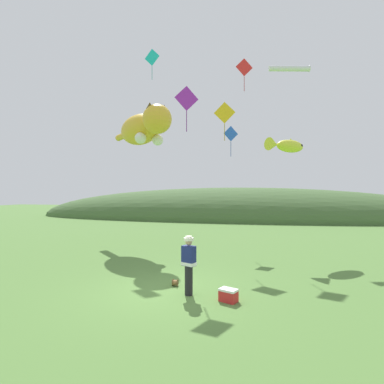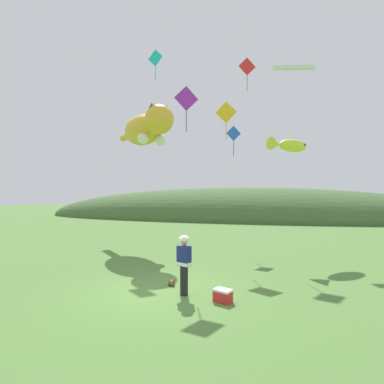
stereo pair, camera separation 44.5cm
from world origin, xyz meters
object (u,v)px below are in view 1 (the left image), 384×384
at_px(festival_attendant, 189,263).
at_px(kite_spool, 175,283).
at_px(kite_giant_cat, 143,129).
at_px(kite_diamond_teal, 152,58).
at_px(kite_diamond_red, 244,68).
at_px(kite_fish_windsock, 286,146).
at_px(kite_tube_streamer, 290,69).
at_px(picnic_cooler, 228,295).
at_px(kite_diamond_blue, 231,134).
at_px(kite_diamond_violet, 187,99).
at_px(kite_diamond_gold, 225,113).

xyz_separation_m(festival_attendant, kite_spool, (-0.63, 0.74, -0.84)).
distance_m(kite_giant_cat, kite_diamond_teal, 4.91).
height_order(kite_diamond_teal, kite_diamond_red, kite_diamond_teal).
height_order(kite_giant_cat, kite_fish_windsock, kite_giant_cat).
xyz_separation_m(kite_fish_windsock, kite_tube_streamer, (0.57, 4.06, 5.69)).
relative_size(picnic_cooler, kite_diamond_red, 0.29).
bearing_deg(picnic_cooler, kite_spool, 150.94).
bearing_deg(kite_giant_cat, kite_diamond_red, 10.07).
bearing_deg(kite_spool, kite_diamond_blue, 82.49).
height_order(kite_diamond_teal, kite_diamond_violet, kite_diamond_teal).
height_order(kite_fish_windsock, kite_diamond_gold, kite_diamond_gold).
relative_size(kite_diamond_violet, kite_diamond_red, 1.00).
xyz_separation_m(kite_diamond_teal, kite_diamond_gold, (4.94, -2.63, -4.54)).
xyz_separation_m(kite_spool, kite_diamond_blue, (1.09, 8.26, 6.45)).
distance_m(picnic_cooler, kite_fish_windsock, 9.93).
distance_m(kite_fish_windsock, kite_diamond_violet, 6.19).
distance_m(kite_fish_windsock, kite_diamond_teal, 10.32).
distance_m(festival_attendant, kite_giant_cat, 11.27).
bearing_deg(kite_giant_cat, kite_diamond_gold, -16.66).
xyz_separation_m(kite_fish_windsock, kite_diamond_gold, (-3.16, -1.01, 1.65)).
xyz_separation_m(kite_fish_windsock, kite_diamond_violet, (-4.47, -4.00, 1.55)).
height_order(kite_spool, kite_diamond_red, kite_diamond_red).
height_order(kite_tube_streamer, kite_diamond_teal, kite_diamond_teal).
relative_size(kite_diamond_teal, kite_diamond_red, 1.01).
xyz_separation_m(picnic_cooler, kite_diamond_gold, (-0.88, 7.02, 7.04)).
distance_m(kite_diamond_gold, kite_diamond_violet, 3.26).
bearing_deg(kite_giant_cat, picnic_cooler, -55.01).
bearing_deg(picnic_cooler, kite_diamond_blue, 94.70).
bearing_deg(kite_diamond_blue, festival_attendant, -92.91).
height_order(kite_fish_windsock, kite_diamond_teal, kite_diamond_teal).
bearing_deg(kite_diamond_red, picnic_cooler, -90.04).
distance_m(picnic_cooler, kite_diamond_teal, 16.16).
bearing_deg(kite_fish_windsock, kite_diamond_violet, -138.17).
bearing_deg(kite_spool, kite_diamond_teal, 114.78).
xyz_separation_m(festival_attendant, kite_fish_windsock, (3.50, 7.73, 4.62)).
relative_size(kite_spool, kite_diamond_teal, 0.11).
bearing_deg(kite_diamond_blue, kite_diamond_violet, -105.17).
relative_size(kite_tube_streamer, kite_diamond_gold, 1.34).
distance_m(kite_tube_streamer, kite_diamond_red, 3.84).
bearing_deg(kite_diamond_violet, kite_fish_windsock, 41.83).
xyz_separation_m(festival_attendant, kite_tube_streamer, (4.06, 11.80, 10.31)).
relative_size(festival_attendant, kite_spool, 7.76).
xyz_separation_m(festival_attendant, kite_diamond_red, (1.23, 9.31, 9.61)).
xyz_separation_m(kite_diamond_blue, kite_diamond_red, (0.77, 0.32, 4.00)).
bearing_deg(kite_diamond_violet, kite_diamond_blue, 74.83).
bearing_deg(kite_fish_windsock, kite_tube_streamer, 82.05).
height_order(picnic_cooler, kite_diamond_violet, kite_diamond_violet).
relative_size(picnic_cooler, kite_fish_windsock, 0.25).
relative_size(kite_fish_windsock, kite_diamond_blue, 1.26).
bearing_deg(kite_tube_streamer, kite_diamond_teal, -164.27).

